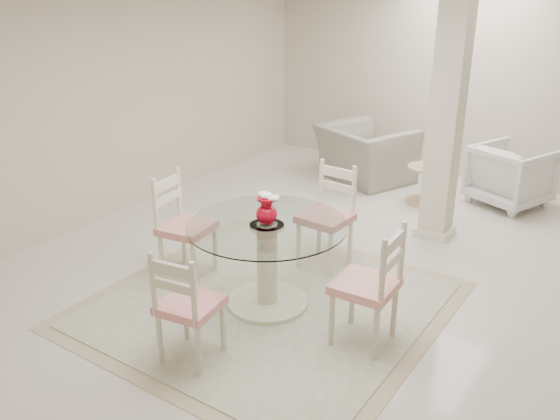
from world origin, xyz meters
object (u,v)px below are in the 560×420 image
Objects in this scene: red_vase at (267,209)px; armchair_white at (511,175)px; side_table at (425,186)px; dining_table at (267,265)px; dining_chair_east at (375,278)px; dining_chair_south at (184,300)px; column at (447,117)px; recliner_taupe at (365,154)px; dining_chair_west at (180,218)px; dining_chair_north at (330,208)px.

red_vase is 3.93m from armchair_white.
dining_table is at bearing -93.83° from side_table.
side_table is at bearing -167.94° from dining_chair_east.
dining_chair_south is at bearing -48.64° from dining_chair_east.
red_vase is 1.07m from dining_chair_east.
red_vase is (-0.69, -2.29, -0.43)m from column.
side_table is at bearing -178.60° from recliner_taupe.
dining_chair_south is at bearing 98.62° from armchair_white.
dining_chair_east is at bearing -144.86° from dining_chair_south.
armchair_white is (0.42, 1.44, -0.97)m from column.
column is 2.43m from red_vase.
red_vase is at bearing 125.25° from recliner_taupe.
column reaches higher than side_table.
dining_chair_south reaches higher than armchair_white.
dining_chair_west is at bearing 178.91° from dining_table.
dining_table is (-0.69, -2.30, -0.95)m from column.
side_table is (1.04, -0.39, -0.16)m from recliner_taupe.
dining_chair_east reaches higher than red_vase.
dining_table is at bearing 125.23° from recliner_taupe.
dining_table is 3.67m from recliner_taupe.
dining_chair_south is at bearing 122.16° from recliner_taupe.
column reaches higher than armchair_white.
recliner_taupe is (-1.52, 1.27, -0.96)m from column.
dining_table is 1.21× the size of dining_chair_east.
dining_chair_north is 2.32× the size of side_table.
column is 2.38× the size of dining_chair_east.
recliner_taupe is at bearing 103.09° from dining_table.
column is 9.74× the size of red_vase.
dining_table is at bearing -93.65° from dining_chair_east.
red_vase is 0.56× the size of side_table.
dining_chair_north is at bearing -94.76° from side_table.
dining_chair_west reaches higher than armchair_white.
column is 2.58m from dining_table.
dining_chair_west is 3.41m from side_table.
red_vase is 0.25× the size of dining_chair_west.
recliner_taupe is 1.13m from side_table.
dining_chair_south reaches higher than recliner_taupe.
dining_chair_south is at bearing -93.17° from side_table.
dining_chair_north is at bearing 130.87° from recliner_taupe.
dining_chair_north is 2.04m from dining_chair_south.
dining_table reaches higher than side_table.
dining_table is 1.31× the size of dining_chair_south.
dining_chair_west is 1.44m from dining_chair_south.
dining_chair_south is 0.88× the size of recliner_taupe.
dining_chair_east is 1.09× the size of dining_chair_south.
dining_chair_west is (-1.71, -2.28, -0.76)m from column.
dining_chair_east is at bearing 110.66° from armchair_white.
column is 1.97× the size of dining_table.
column is at bearing 65.65° from dining_chair_north.
column is at bearing 73.37° from dining_table.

